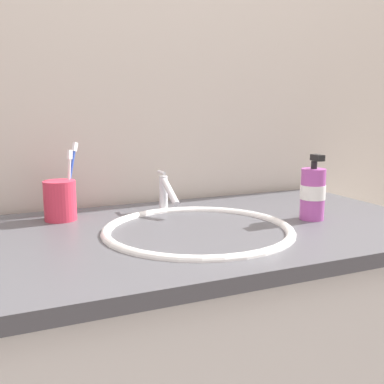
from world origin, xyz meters
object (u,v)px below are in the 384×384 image
faucet (165,192)px  toothbrush_blue (71,174)px  toothbrush_white (69,179)px  toothbrush_cup (60,201)px  soap_dispenser (313,193)px

faucet → toothbrush_blue: size_ratio=0.75×
toothbrush_white → toothbrush_cup: bearing=-150.4°
toothbrush_blue → soap_dispenser: toothbrush_blue is taller
faucet → soap_dispenser: bearing=-35.5°
faucet → toothbrush_blue: bearing=164.5°
toothbrush_blue → toothbrush_white: toothbrush_blue is taller
faucet → toothbrush_blue: toothbrush_blue is taller
faucet → toothbrush_white: size_ratio=0.83×
soap_dispenser → faucet: bearing=144.5°
toothbrush_cup → soap_dispenser: bearing=-22.9°
faucet → soap_dispenser: soap_dispenser is taller
toothbrush_white → soap_dispenser: 0.64m
toothbrush_blue → soap_dispenser: size_ratio=1.13×
faucet → toothbrush_cup: bearing=175.1°
faucet → toothbrush_cup: (-0.28, 0.02, -0.01)m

